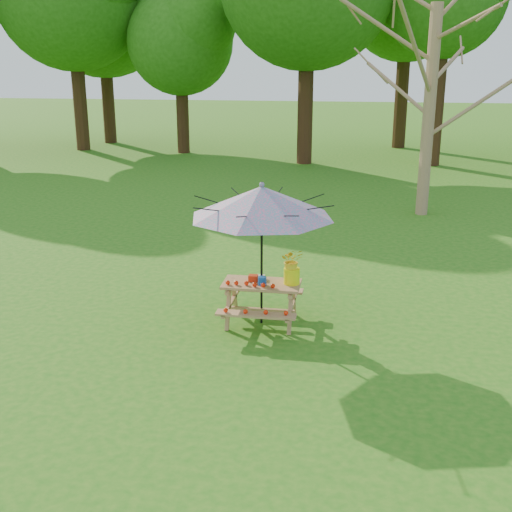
# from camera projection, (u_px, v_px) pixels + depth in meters

# --- Properties ---
(picnic_table) EXTENTS (1.20, 1.32, 0.67)m
(picnic_table) POSITION_uv_depth(u_px,v_px,m) (261.00, 303.00, 10.03)
(picnic_table) COLOR #A66E4B
(picnic_table) RESTS_ON ground
(patio_umbrella) EXTENTS (2.54, 2.54, 2.25)m
(patio_umbrella) POSITION_uv_depth(u_px,v_px,m) (262.00, 202.00, 9.55)
(patio_umbrella) COLOR black
(patio_umbrella) RESTS_ON ground
(produce_bins) EXTENTS (0.30, 0.37, 0.13)m
(produce_bins) POSITION_uv_depth(u_px,v_px,m) (259.00, 279.00, 9.93)
(produce_bins) COLOR red
(produce_bins) RESTS_ON picnic_table
(tomatoes_row) EXTENTS (0.77, 0.13, 0.07)m
(tomatoes_row) POSITION_uv_depth(u_px,v_px,m) (250.00, 284.00, 9.77)
(tomatoes_row) COLOR red
(tomatoes_row) RESTS_ON picnic_table
(flower_bucket) EXTENTS (0.40, 0.37, 0.56)m
(flower_bucket) POSITION_uv_depth(u_px,v_px,m) (292.00, 265.00, 9.80)
(flower_bucket) COLOR #FFF90D
(flower_bucket) RESTS_ON picnic_table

